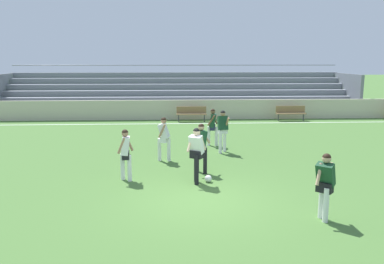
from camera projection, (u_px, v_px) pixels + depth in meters
The scene contains 14 objects.
ground_plane at pixel (202, 200), 10.50m from camera, with size 160.00×160.00×0.00m, color #477033.
field_line_sideline at pixel (186, 124), 22.83m from camera, with size 44.00×0.12×0.01m, color white.
sideline_wall at pixel (185, 110), 24.27m from camera, with size 48.00×0.16×1.22m, color beige.
bleacher_stand at pixel (178, 92), 26.99m from camera, with size 24.07×4.80×3.29m.
bench_near_bin at pixel (291, 112), 23.82m from camera, with size 1.80×0.40×0.90m.
bench_far_right at pixel (191, 112), 23.51m from camera, with size 1.80×0.40×0.90m.
player_white_pressing_high at pixel (196, 150), 11.74m from camera, with size 0.63×0.50×1.72m.
player_dark_overlapping at pixel (201, 144), 12.86m from camera, with size 0.67×0.46×1.66m.
player_dark_on_ball at pixel (325, 181), 9.04m from camera, with size 0.60×0.54×1.62m.
player_dark_trailing_run at pixel (213, 124), 16.90m from camera, with size 0.50×0.52×1.62m.
player_dark_deep_cover at pixel (223, 128), 15.63m from camera, with size 0.46×0.67×1.72m.
player_white_dropping_back at pixel (164, 135), 14.35m from camera, with size 0.48×0.55×1.64m.
player_white_wide_right at pixel (126, 150), 12.03m from camera, with size 0.47×0.44×1.62m.
soccer_ball at pixel (208, 179), 12.01m from camera, with size 0.22×0.22×0.22m, color white.
Camera 1 is at (-0.77, -9.95, 3.76)m, focal length 36.48 mm.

